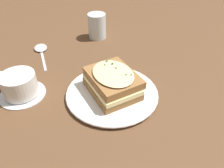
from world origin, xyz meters
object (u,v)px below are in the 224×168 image
at_px(water_glass, 97,26).
at_px(spoon, 41,49).
at_px(sandwich, 112,82).
at_px(teacup_with_saucer, 19,86).
at_px(dinner_plate, 112,93).

height_order(water_glass, spoon, water_glass).
xyz_separation_m(sandwich, spoon, (-0.00, -0.35, -0.04)).
xyz_separation_m(water_glass, spoon, (0.21, -0.07, -0.04)).
bearing_deg(water_glass, teacup_with_saucer, 14.87).
xyz_separation_m(teacup_with_saucer, spoon, (-0.17, -0.17, -0.03)).
distance_m(teacup_with_saucer, spoon, 0.24).
relative_size(dinner_plate, spoon, 1.43).
relative_size(water_glass, spoon, 0.54).
relative_size(teacup_with_saucer, spoon, 0.80).
relative_size(sandwich, teacup_with_saucer, 1.21).
relative_size(teacup_with_saucer, water_glass, 1.48).
height_order(teacup_with_saucer, water_glass, water_glass).
relative_size(dinner_plate, water_glass, 2.65).
height_order(sandwich, spoon, sandwich).
bearing_deg(sandwich, dinner_plate, 17.66).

